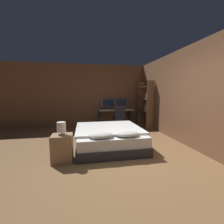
# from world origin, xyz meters

# --- Properties ---
(ground_plane) EXTENTS (20.00, 20.00, 0.00)m
(ground_plane) POSITION_xyz_m (0.00, 0.00, 0.00)
(ground_plane) COLOR brown
(wall_back) EXTENTS (12.00, 0.06, 2.70)m
(wall_back) POSITION_xyz_m (0.00, 4.04, 1.35)
(wall_back) COLOR brown
(wall_back) RESTS_ON ground_plane
(wall_side_right) EXTENTS (0.06, 12.00, 2.70)m
(wall_side_right) POSITION_xyz_m (1.92, 1.50, 1.35)
(wall_side_right) COLOR brown
(wall_side_right) RESTS_ON ground_plane
(bed) EXTENTS (1.74, 1.93, 0.59)m
(bed) POSITION_xyz_m (-0.22, 1.17, 0.26)
(bed) COLOR #2D2D33
(bed) RESTS_ON ground_plane
(nightstand) EXTENTS (0.42, 0.39, 0.58)m
(nightstand) POSITION_xyz_m (-1.34, 0.44, 0.29)
(nightstand) COLOR #997551
(nightstand) RESTS_ON ground_plane
(bedside_lamp) EXTENTS (0.18, 0.18, 0.27)m
(bedside_lamp) POSITION_xyz_m (-1.34, 0.44, 0.74)
(bedside_lamp) COLOR gray
(bedside_lamp) RESTS_ON nightstand
(desk) EXTENTS (1.51, 0.58, 0.73)m
(desk) POSITION_xyz_m (0.51, 3.68, 0.64)
(desk) COLOR beige
(desk) RESTS_ON ground_plane
(monitor_left) EXTENTS (0.55, 0.16, 0.46)m
(monitor_left) POSITION_xyz_m (0.21, 3.87, 0.99)
(monitor_left) COLOR #B7B7BC
(monitor_left) RESTS_ON desk
(monitor_right) EXTENTS (0.55, 0.16, 0.46)m
(monitor_right) POSITION_xyz_m (0.81, 3.87, 0.99)
(monitor_right) COLOR #B7B7BC
(monitor_right) RESTS_ON desk
(keyboard) EXTENTS (0.39, 0.13, 0.02)m
(keyboard) POSITION_xyz_m (0.51, 3.50, 0.74)
(keyboard) COLOR #B7B7BC
(keyboard) RESTS_ON desk
(computer_mouse) EXTENTS (0.07, 0.05, 0.04)m
(computer_mouse) POSITION_xyz_m (0.79, 3.50, 0.74)
(computer_mouse) COLOR #B7B7BC
(computer_mouse) RESTS_ON desk
(office_chair) EXTENTS (0.52, 0.52, 0.91)m
(office_chair) POSITION_xyz_m (0.50, 3.00, 0.36)
(office_chair) COLOR black
(office_chair) RESTS_ON ground_plane
(bookshelf) EXTENTS (0.31, 0.94, 1.93)m
(bookshelf) POSITION_xyz_m (1.71, 3.13, 1.04)
(bookshelf) COLOR brown
(bookshelf) RESTS_ON ground_plane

